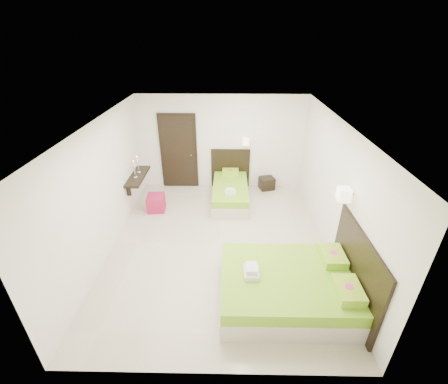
{
  "coord_description": "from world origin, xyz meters",
  "views": [
    {
      "loc": [
        0.2,
        -5.09,
        4.03
      ],
      "look_at": [
        0.1,
        0.3,
        1.1
      ],
      "focal_mm": 24.0,
      "sensor_mm": 36.0,
      "label": 1
    }
  ],
  "objects_px": {
    "ottoman": "(156,203)",
    "nightstand": "(267,183)",
    "bed_single": "(230,190)",
    "bed_double": "(292,286)"
  },
  "relations": [
    {
      "from": "ottoman",
      "to": "nightstand",
      "type": "bearing_deg",
      "value": 22.71
    },
    {
      "from": "bed_single",
      "to": "bed_double",
      "type": "distance_m",
      "value": 3.56
    },
    {
      "from": "bed_single",
      "to": "nightstand",
      "type": "distance_m",
      "value": 1.22
    },
    {
      "from": "bed_single",
      "to": "bed_double",
      "type": "xyz_separation_m",
      "value": [
        1.01,
        -3.41,
        0.05
      ]
    },
    {
      "from": "bed_single",
      "to": "ottoman",
      "type": "height_order",
      "value": "bed_single"
    },
    {
      "from": "ottoman",
      "to": "bed_double",
      "type": "bearing_deg",
      "value": -44.52
    },
    {
      "from": "bed_double",
      "to": "ottoman",
      "type": "relative_size",
      "value": 5.2
    },
    {
      "from": "nightstand",
      "to": "bed_double",
      "type": "bearing_deg",
      "value": -105.99
    },
    {
      "from": "bed_double",
      "to": "nightstand",
      "type": "distance_m",
      "value": 4.04
    },
    {
      "from": "bed_double",
      "to": "ottoman",
      "type": "xyz_separation_m",
      "value": [
        -2.87,
        2.83,
        -0.11
      ]
    }
  ]
}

